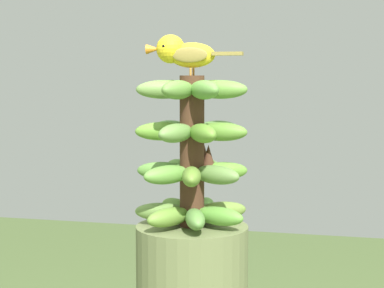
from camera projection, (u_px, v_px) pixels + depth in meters
banana_bunch at (192, 152)px, 1.52m from camera, size 0.27×0.27×0.34m
perched_bird at (182, 52)px, 1.50m from camera, size 0.06×0.22×0.09m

